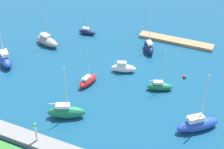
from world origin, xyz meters
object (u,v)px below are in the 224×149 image
Objects in this scene: pier_dock at (176,41)px; sailboat_red_east_end at (88,81)px; sailboat_navy_lone_south at (149,47)px; sailboat_blue_far_north at (5,58)px; sailboat_navy_center_basin at (87,32)px; sailboat_green_by_breakwater at (160,86)px; harbor_beacon at (36,131)px; sailboat_gray_mid_basin at (47,41)px; mooring_buoy_red at (185,77)px; sailboat_blue_west_end at (198,124)px; sailboat_white_along_channel at (124,68)px; sailboat_green_far_south at (66,112)px.

sailboat_red_east_end is at bearing 65.25° from pier_dock.
pier_dock is 1.79× the size of sailboat_navy_lone_south.
sailboat_navy_center_basin is at bearing -75.68° from sailboat_blue_far_north.
sailboat_red_east_end is at bearing 175.37° from sailboat_green_by_breakwater.
sailboat_red_east_end is (0.27, -18.66, -2.22)m from harbor_beacon.
sailboat_gray_mid_basin is 35.03m from mooring_buoy_red.
sailboat_navy_center_basin is at bearing 70.20° from sailboat_gray_mid_basin.
pier_dock is at bearing 74.94° from sailboat_green_by_breakwater.
sailboat_blue_west_end is at bearing -88.55° from sailboat_red_east_end.
sailboat_white_along_channel is 13.30m from mooring_buoy_red.
sailboat_blue_far_north reaches higher than harbor_beacon.
sailboat_blue_far_north is at bearing 102.95° from sailboat_red_east_end.
sailboat_white_along_channel is at bearing 135.48° from sailboat_navy_lone_south.
sailboat_blue_far_north is at bearing 38.57° from pier_dock.
sailboat_navy_center_basin reaches higher than harbor_beacon.
mooring_buoy_red is at bearing -123.57° from sailboat_blue_far_north.
sailboat_green_far_south is at bearing -152.45° from sailboat_green_by_breakwater.
sailboat_navy_lone_south is at bearing 54.05° from sailboat_green_far_south.
sailboat_gray_mid_basin is 11.30m from sailboat_navy_center_basin.
mooring_buoy_red is at bearing -22.34° from sailboat_navy_center_basin.
sailboat_gray_mid_basin is (17.22, -10.81, 0.28)m from sailboat_red_east_end.
sailboat_blue_west_end is at bearing -63.46° from sailboat_green_by_breakwater.
sailboat_green_by_breakwater is at bearing -61.63° from sailboat_red_east_end.
pier_dock reaches higher than mooring_buoy_red.
sailboat_green_by_breakwater is (-13.05, -15.12, -0.39)m from sailboat_green_far_south.
sailboat_blue_far_north is 17.46× the size of mooring_buoy_red.
sailboat_navy_lone_south is 1.55× the size of sailboat_navy_center_basin.
pier_dock is 32.52m from sailboat_gray_mid_basin.
sailboat_green_by_breakwater is at bearing -131.68° from sailboat_blue_far_north.
sailboat_green_far_south is at bearing -162.49° from sailboat_red_east_end.
sailboat_blue_west_end reaches higher than sailboat_green_far_south.
sailboat_blue_far_north is 1.55× the size of sailboat_red_east_end.
sailboat_blue_far_north reaches higher than sailboat_red_east_end.
mooring_buoy_red is at bearing -47.88° from sailboat_red_east_end.
sailboat_green_by_breakwater is at bearing 60.11° from mooring_buoy_red.
sailboat_gray_mid_basin is at bearing 69.22° from sailboat_red_east_end.
harbor_beacon is 0.46× the size of sailboat_red_east_end.
sailboat_white_along_channel is 1.22× the size of sailboat_navy_center_basin.
sailboat_white_along_channel is 22.09m from sailboat_blue_west_end.
pier_dock is at bearing 50.92° from sailboat_white_along_channel.
sailboat_white_along_channel is (2.09, 10.73, -0.21)m from sailboat_navy_lone_south.
sailboat_green_far_south is 1.59× the size of sailboat_navy_center_basin.
sailboat_navy_lone_south is 19.50m from sailboat_red_east_end.
sailboat_white_along_channel is (-25.88, -8.05, -0.43)m from sailboat_blue_far_north.
sailboat_blue_far_north is at bearing 130.73° from sailboat_green_far_south.
sailboat_navy_center_basin is 29.63m from sailboat_green_by_breakwater.
pier_dock is 1.66× the size of sailboat_gray_mid_basin.
sailboat_green_far_south is (-22.14, 10.18, -0.15)m from sailboat_blue_far_north.
pier_dock is at bearing 71.15° from sailboat_blue_west_end.
sailboat_green_by_breakwater is (-7.22, 13.85, -0.33)m from sailboat_navy_lone_south.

